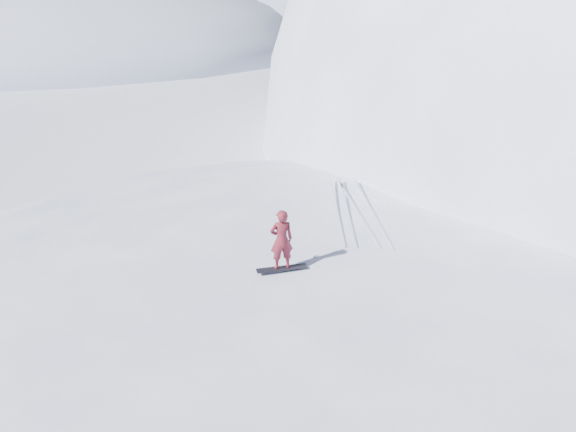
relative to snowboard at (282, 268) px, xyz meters
The scene contains 8 objects.
ground 3.69m from the snowboard, 21.42° to the right, with size 400.00×400.00×0.00m, color white.
near_ridge 4.77m from the snowboard, 28.75° to the left, with size 36.00×28.00×4.80m, color white.
peak_shoulder 22.91m from the snowboard, 56.41° to the left, with size 28.00×24.00×18.00m, color white.
far_ridge_c 115.24m from the snowboard, 108.94° to the left, with size 140.00×90.00×36.00m, color white.
wind_bumps 3.35m from the snowboard, 28.18° to the left, with size 16.00×14.40×1.00m.
snowboard is the anchor object (origin of this frame).
snowboarder 0.84m from the snowboard, ahead, with size 0.61×0.40×1.67m, color maroon.
board_tracks 4.80m from the snowboard, 70.74° to the left, with size 2.48×5.93×0.04m.
Camera 1 is at (-0.21, -11.87, 9.63)m, focal length 35.00 mm.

